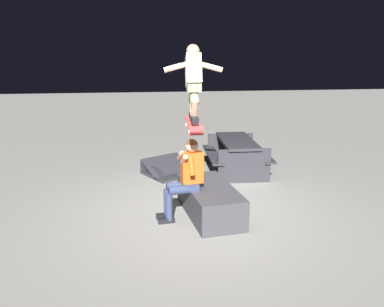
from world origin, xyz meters
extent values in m
plane|color=gray|center=(0.00, 0.00, 0.00)|extent=(40.00, 40.00, 0.00)
cube|color=#38383D|center=(-0.05, -0.19, 0.25)|extent=(1.72, 0.94, 0.50)
cube|color=#2D3856|center=(-0.14, 0.12, 0.56)|extent=(0.32, 0.20, 0.12)
cube|color=#D15119|center=(-0.14, 0.12, 0.87)|extent=(0.24, 0.36, 0.50)
sphere|color=tan|center=(-0.14, 0.12, 1.22)|extent=(0.20, 0.20, 0.20)
sphere|color=brown|center=(-0.14, 0.12, 1.24)|extent=(0.19, 0.19, 0.19)
cylinder|color=#D15119|center=(-0.35, 0.16, 0.94)|extent=(0.20, 0.10, 0.29)
cylinder|color=tan|center=(-0.28, 0.27, 1.04)|extent=(0.24, 0.10, 0.19)
cylinder|color=#D15119|center=(0.05, 0.21, 0.94)|extent=(0.20, 0.10, 0.29)
cylinder|color=tan|center=(-0.04, 0.30, 1.04)|extent=(0.24, 0.10, 0.19)
cylinder|color=#2D3856|center=(-0.25, 0.31, 0.54)|extent=(0.19, 0.41, 0.14)
cylinder|color=#2D3856|center=(-0.28, 0.51, 0.27)|extent=(0.11, 0.11, 0.46)
cube|color=black|center=(-0.29, 0.56, 0.04)|extent=(0.13, 0.27, 0.08)
cylinder|color=#2D3856|center=(-0.08, 0.33, 0.54)|extent=(0.19, 0.41, 0.14)
cylinder|color=#2D3856|center=(-0.10, 0.53, 0.27)|extent=(0.11, 0.11, 0.46)
cube|color=black|center=(-0.11, 0.58, 0.04)|extent=(0.13, 0.27, 0.08)
cube|color=#B72D2D|center=(-0.28, 0.12, 1.58)|extent=(0.80, 0.23, 0.15)
cube|color=#B72D2D|center=(0.17, 0.10, 1.60)|extent=(0.13, 0.20, 0.04)
cube|color=#B72D2D|center=(-0.73, 0.13, 1.60)|extent=(0.12, 0.20, 0.07)
cube|color=#99999E|center=(0.00, 0.10, 1.56)|extent=(0.07, 0.16, 0.04)
cylinder|color=white|center=(0.00, 0.19, 1.53)|extent=(0.06, 0.03, 0.05)
cylinder|color=white|center=(-0.01, 0.01, 1.53)|extent=(0.06, 0.03, 0.05)
cube|color=#99999E|center=(-0.56, 0.13, 1.56)|extent=(0.07, 0.16, 0.04)
cylinder|color=white|center=(-0.56, 0.22, 1.53)|extent=(0.06, 0.03, 0.05)
cylinder|color=white|center=(-0.57, 0.04, 1.53)|extent=(0.06, 0.03, 0.05)
cube|color=black|center=(-0.10, 0.11, 1.69)|extent=(0.26, 0.11, 0.08)
cube|color=black|center=(-0.46, 0.12, 1.69)|extent=(0.26, 0.11, 0.08)
cylinder|color=tan|center=(-0.16, 0.11, 1.85)|extent=(0.24, 0.11, 0.31)
cylinder|color=#718759|center=(-0.23, 0.11, 2.05)|extent=(0.34, 0.14, 0.33)
cylinder|color=tan|center=(-0.41, 0.12, 1.85)|extent=(0.24, 0.11, 0.31)
cylinder|color=#718759|center=(-0.34, 0.12, 2.05)|extent=(0.34, 0.14, 0.33)
cube|color=#718759|center=(-0.28, 0.12, 2.15)|extent=(0.31, 0.21, 0.12)
cube|color=silver|center=(-0.20, 0.11, 2.39)|extent=(0.46, 0.24, 0.52)
sphere|color=tan|center=(-0.14, 0.11, 2.67)|extent=(0.20, 0.20, 0.20)
cylinder|color=tan|center=(-0.17, 0.33, 2.45)|extent=(0.10, 0.45, 0.19)
cylinder|color=tan|center=(-0.19, -0.11, 2.45)|extent=(0.10, 0.45, 0.19)
cube|color=#28282D|center=(2.26, 0.31, 0.03)|extent=(1.30, 1.32, 0.06)
cube|color=#28282D|center=(2.26, 0.31, 0.12)|extent=(1.27, 1.31, 0.44)
cube|color=#28282D|center=(2.26, 0.74, 0.11)|extent=(0.73, 0.45, 0.21)
cube|color=#28282D|center=(2.26, -0.12, 0.11)|extent=(0.73, 0.45, 0.21)
cube|color=#28282D|center=(2.25, -1.20, 0.72)|extent=(1.72, 0.76, 0.06)
cube|color=#28282D|center=(2.27, -0.65, 0.42)|extent=(1.71, 0.30, 0.04)
cube|color=#28282D|center=(2.23, -1.75, 0.42)|extent=(1.71, 0.30, 0.04)
cube|color=#28282D|center=(3.02, -1.23, 0.36)|extent=(0.10, 1.10, 0.72)
cube|color=#28282D|center=(1.48, -1.18, 0.36)|extent=(0.10, 1.10, 0.72)
camera|label=1|loc=(-6.14, 0.91, 2.69)|focal=36.99mm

